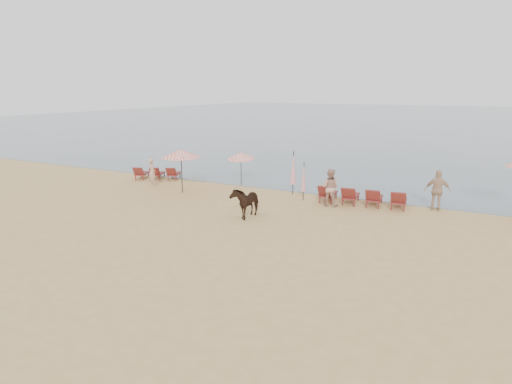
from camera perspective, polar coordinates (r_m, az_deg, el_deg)
ground at (r=15.34m, az=-8.64°, el=-7.92°), size 120.00×120.00×0.00m
sea at (r=92.07m, az=22.12°, el=9.13°), size 160.00×140.00×0.06m
lounger_cluster_left at (r=27.75m, az=-13.05°, el=2.48°), size 3.08×2.52×0.59m
lounger_cluster_right at (r=21.61m, az=13.95°, el=-0.56°), size 4.27×2.12×0.66m
umbrella_open_left_a at (r=23.59m, az=-9.98°, el=5.08°), size 2.13×2.13×2.43m
umbrella_open_left_b at (r=25.14m, az=-2.02°, el=4.89°), size 1.62×1.65×2.06m
umbrella_closed_left at (r=21.87m, az=6.39°, el=1.98°), size 0.24×0.24×1.98m
umbrella_closed_right at (r=23.05m, az=5.00°, el=3.22°), size 0.29×0.29×2.37m
cow at (r=19.05m, az=-1.39°, el=-1.26°), size 0.77×1.67×1.41m
beachgoer_left at (r=25.58m, az=-13.69°, el=2.53°), size 0.74×0.68×1.70m
beachgoer_right_a at (r=21.10m, az=9.80°, el=0.61°), size 0.92×0.73×1.84m
beachgoer_right_b at (r=21.70m, az=23.05°, el=0.19°), size 1.17×0.56×1.93m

